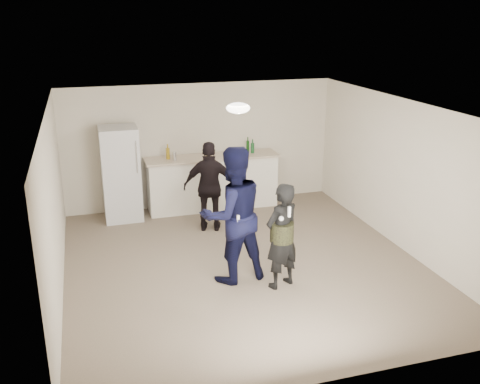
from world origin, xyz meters
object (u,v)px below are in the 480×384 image
object	(u,v)px
fridge	(121,174)
spectator	(210,187)
counter	(213,183)
shaker	(175,156)
man	(233,215)
woman	(282,236)

from	to	relation	value
fridge	spectator	xyz separation A→B (m)	(1.50, -1.05, -0.07)
counter	shaker	size ratio (longest dim) A/B	15.29
shaker	spectator	size ratio (longest dim) A/B	0.10
counter	fridge	world-z (taller)	fridge
fridge	man	xyz separation A→B (m)	(1.36, -3.01, 0.12)
shaker	man	size ratio (longest dim) A/B	0.08
fridge	woman	bearing A→B (deg)	-60.10
counter	spectator	distance (m)	1.20
fridge	woman	size ratio (longest dim) A/B	1.14
fridge	man	size ratio (longest dim) A/B	0.88
fridge	woman	world-z (taller)	fridge
spectator	fridge	bearing A→B (deg)	-18.07
shaker	man	bearing A→B (deg)	-83.84
fridge	man	world-z (taller)	man
woman	spectator	world-z (taller)	spectator
counter	man	bearing A→B (deg)	-98.29
counter	spectator	size ratio (longest dim) A/B	1.57
counter	fridge	bearing A→B (deg)	-177.78
counter	man	distance (m)	3.15
shaker	fridge	bearing A→B (deg)	178.18
woman	spectator	distance (m)	2.42
shaker	man	xyz separation A→B (m)	(0.32, -2.98, -0.15)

